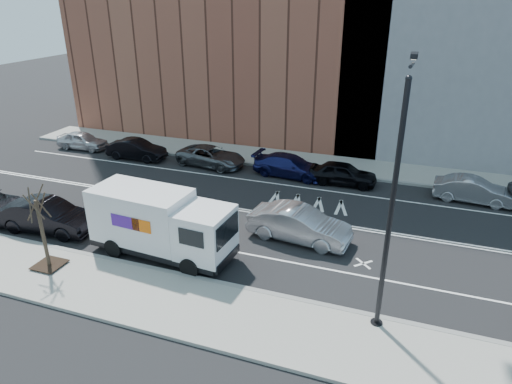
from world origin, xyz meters
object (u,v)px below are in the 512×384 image
Objects in this scene: far_parked_a at (82,140)px; driving_sedan at (299,225)px; fedex_van at (161,223)px; far_parked_b at (136,149)px.

far_parked_a is 0.79× the size of driving_sedan.
far_parked_a is 21.14m from driving_sedan.
far_parked_b is at bearing 131.92° from fedex_van.
far_parked_a is at bearing 82.98° from far_parked_b.
far_parked_a is 0.91× the size of far_parked_b.
driving_sedan is (5.62, 3.45, -0.79)m from fedex_van.
far_parked_a is 5.30m from far_parked_b.
driving_sedan is at bearing -118.72° from far_parked_b.
fedex_van is at bearing -142.71° from far_parked_b.
driving_sedan reaches higher than far_parked_a.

